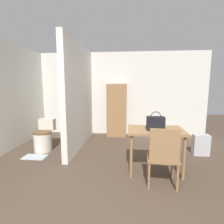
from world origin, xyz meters
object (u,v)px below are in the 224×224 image
(wooden_chair, at_px, (163,155))
(space_heater, at_px, (201,145))
(toilet, at_px, (44,138))
(wooden_cabinet, at_px, (117,110))
(handbag, at_px, (156,123))
(dining_table, at_px, (155,135))

(wooden_chair, distance_m, space_heater, 1.70)
(toilet, height_order, wooden_cabinet, wooden_cabinet)
(toilet, xyz_separation_m, handbag, (2.42, -0.84, 0.58))
(wooden_chair, relative_size, handbag, 2.86)
(toilet, relative_size, wooden_cabinet, 0.46)
(toilet, xyz_separation_m, space_heater, (3.55, 0.06, -0.07))
(handbag, distance_m, wooden_cabinet, 2.36)
(wooden_cabinet, bearing_deg, handbag, -69.95)
(wooden_chair, bearing_deg, dining_table, 99.40)
(dining_table, bearing_deg, handbag, -102.97)
(toilet, height_order, handbag, handbag)
(wooden_chair, height_order, wooden_cabinet, wooden_cabinet)
(dining_table, height_order, handbag, handbag)
(toilet, bearing_deg, space_heater, 0.99)
(dining_table, relative_size, wooden_chair, 1.04)
(dining_table, height_order, wooden_chair, wooden_chair)
(dining_table, relative_size, handbag, 2.99)
(wooden_chair, xyz_separation_m, space_heater, (1.06, 1.31, -0.26))
(wooden_cabinet, height_order, space_heater, wooden_cabinet)
(dining_table, bearing_deg, wooden_chair, -84.51)
(handbag, bearing_deg, space_heater, 38.74)
(toilet, height_order, space_heater, toilet)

